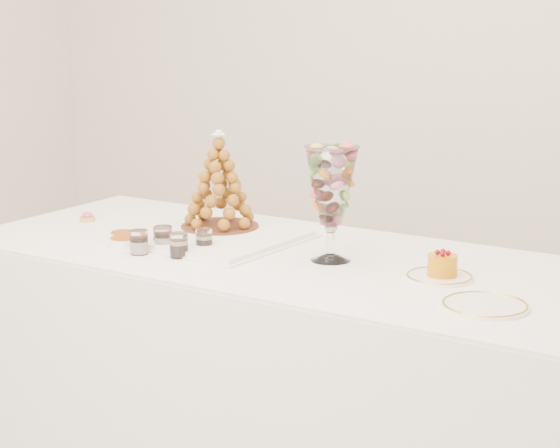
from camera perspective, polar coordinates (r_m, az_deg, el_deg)
The scene contains 15 objects.
buffet_table at distance 3.08m, azimuth 0.62°, elevation -9.44°, with size 2.25×0.99×0.84m.
lace_tray at distance 3.18m, azimuth -4.94°, elevation -0.63°, with size 0.64×0.48×0.02m, color white.
macaron_vase at distance 2.83m, azimuth 3.16°, elevation 2.26°, with size 0.16×0.16×0.35m.
cake_plate at distance 2.73m, azimuth 9.69°, elevation -3.21°, with size 0.19×0.19×0.01m, color white.
spare_plate at distance 2.49m, azimuth 12.38°, elevation -4.89°, with size 0.23×0.23×0.01m, color white.
pink_tart at distance 3.48m, azimuth -11.66°, elevation 0.41°, with size 0.06×0.06×0.04m.
verrine_a at distance 3.07m, azimuth -7.30°, elevation -0.78°, with size 0.05×0.05×0.06m, color white.
verrine_b at distance 3.03m, azimuth -7.13°, elevation -0.84°, with size 0.06×0.06×0.08m, color white.
verrine_c at distance 3.00m, azimuth -4.65°, elevation -0.96°, with size 0.05×0.05×0.07m, color white.
verrine_d at distance 2.98m, azimuth -8.59°, elevation -1.10°, with size 0.06×0.06×0.08m, color white.
verrine_e at distance 2.92m, azimuth -6.18°, elevation -1.29°, with size 0.06×0.06×0.08m, color white.
ramekin_back at distance 3.16m, azimuth -9.53°, elevation -0.78°, with size 0.09×0.09×0.03m, color white.
ramekin_front at distance 3.08m, azimuth -9.53°, elevation -1.12°, with size 0.09×0.09×0.03m, color white.
croquembouche at distance 3.20m, azimuth -3.72°, elevation 2.68°, with size 0.27×0.27×0.34m.
mousse_cake at distance 2.72m, azimuth 9.87°, elevation -2.47°, with size 0.09×0.09×0.08m.
Camera 1 is at (1.47, -2.18, 1.59)m, focal length 60.00 mm.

